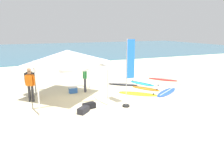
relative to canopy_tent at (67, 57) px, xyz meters
The scene contains 17 objects.
ground_plane 3.95m from the canopy_tent, ahead, with size 80.00×80.00×0.00m, color beige.
sea 31.03m from the canopy_tent, 84.17° to the left, with size 80.00×36.00×0.10m, color #386B84.
canopy_tent is the anchor object (origin of this frame).
surfboard_cyan 6.11m from the canopy_tent, 14.12° to the left, with size 1.34×2.06×0.19m.
surfboard_white 7.43m from the canopy_tent, ahead, with size 2.28×0.71×0.19m.
surfboard_orange 5.57m from the canopy_tent, ahead, with size 1.48×1.89×0.19m.
surfboard_red 8.15m from the canopy_tent, 13.51° to the left, with size 1.92×2.09×0.19m.
surfboard_black 5.01m from the canopy_tent, 21.90° to the left, with size 2.03×1.65×0.19m.
surfboard_yellow 4.67m from the canopy_tent, ahead, with size 2.19×1.97×0.19m.
surfboard_blue 6.35m from the canopy_tent, ahead, with size 2.37×1.75×0.19m.
person_orange 2.44m from the canopy_tent, 165.07° to the left, with size 0.49×0.37×1.71m.
person_black 2.70m from the canopy_tent, 146.85° to the left, with size 0.55×0.23×1.71m.
person_green 2.15m from the canopy_tent, 41.86° to the left, with size 0.33×0.52×1.71m.
banner_flag 3.43m from the canopy_tent, 40.17° to the right, with size 0.60×0.36×3.40m.
gear_bag_near_tent 2.88m from the canopy_tent, 68.94° to the right, with size 0.60×0.32×0.28m, color black.
gear_bag_by_pole 3.09m from the canopy_tent, 83.51° to the right, with size 0.60×0.32×0.28m, color #232328.
cooler_box 2.53m from the canopy_tent, 68.31° to the left, with size 0.50×0.36×0.39m.
Camera 1 is at (-5.14, -10.67, 3.78)m, focal length 32.83 mm.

